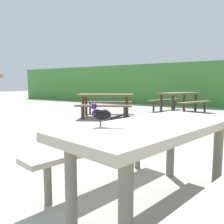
{
  "coord_description": "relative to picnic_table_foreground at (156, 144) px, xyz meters",
  "views": [
    {
      "loc": [
        0.85,
        -1.8,
        1.07
      ],
      "look_at": [
        -0.2,
        -0.18,
        0.84
      ],
      "focal_mm": 38.0,
      "sensor_mm": 36.0,
      "label": 1
    }
  ],
  "objects": [
    {
      "name": "picnic_table_mid_left",
      "position": [
        -2.02,
        7.09,
        0.0
      ],
      "size": [
        2.15,
        2.17,
        0.74
      ],
      "color": "brown",
      "rests_on": "ground"
    },
    {
      "name": "picnic_table_far_centre",
      "position": [
        -3.65,
        4.53,
        0.0
      ],
      "size": [
        2.31,
        2.29,
        0.74
      ],
      "color": "brown",
      "rests_on": "ground"
    },
    {
      "name": "picnic_table_foreground",
      "position": [
        0.0,
        0.0,
        0.0
      ],
      "size": [
        1.98,
        2.0,
        0.74
      ],
      "color": "#B2A893",
      "rests_on": "ground"
    },
    {
      "name": "ground_plane",
      "position": [
        -0.09,
        -0.07,
        -0.56
      ],
      "size": [
        60.0,
        60.0,
        0.0
      ],
      "primitive_type": "plane",
      "color": "gray"
    },
    {
      "name": "bird_grackle",
      "position": [
        -0.3,
        -0.41,
        0.29
      ],
      "size": [
        0.28,
        0.14,
        0.18
      ],
      "color": "black",
      "rests_on": "picnic_table_foreground"
    }
  ]
}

